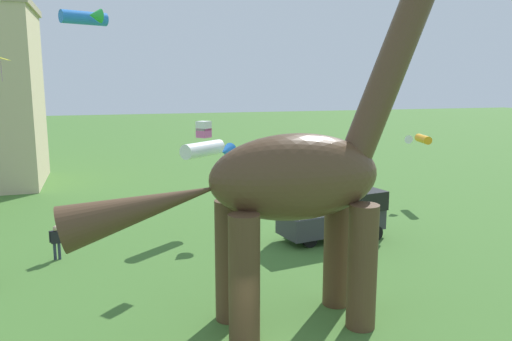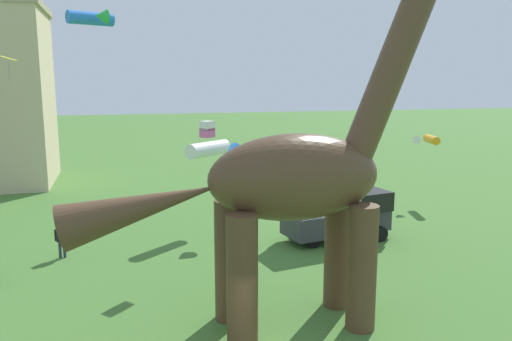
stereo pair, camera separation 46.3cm
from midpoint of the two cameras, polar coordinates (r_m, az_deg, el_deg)
The scene contains 8 objects.
dinosaur_sculpture at distance 16.58m, azimuth 5.00°, elevation -0.76°, with size 13.50×2.86×14.11m.
parked_box_truck at distance 26.85m, azimuth 9.34°, elevation -4.24°, with size 5.87×3.01×3.20m.
person_watching_child at distance 25.49m, azimuth -20.53°, elevation -7.07°, with size 0.61×0.27×1.63m.
kite_drifting at distance 27.96m, azimuth -4.37°, elevation 2.36°, with size 2.97×3.06×0.86m.
kite_apex at distance 36.47m, azimuth 19.12°, elevation 3.31°, with size 1.92×2.04×0.58m.
kite_far_right at distance 22.98m, azimuth -4.93°, elevation 4.64°, with size 0.72×0.72×0.73m.
kite_near_high at distance 28.06m, azimuth -17.41°, elevation 16.04°, with size 2.43×2.41×0.70m.
kite_high_right at distance 27.72m, azimuth -25.66°, elevation 11.29°, with size 0.80×1.03×1.22m.
Camera 2 is at (-3.32, -12.23, 8.18)m, focal length 35.60 mm.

